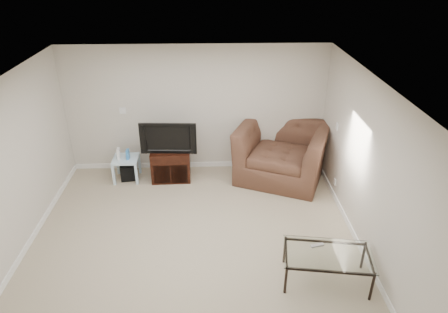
{
  "coord_description": "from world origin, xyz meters",
  "views": [
    {
      "loc": [
        0.3,
        -4.74,
        4.01
      ],
      "look_at": [
        0.5,
        1.2,
        0.9
      ],
      "focal_mm": 32.0,
      "sensor_mm": 36.0,
      "label": 1
    }
  ],
  "objects_px": {
    "television": "(169,136)",
    "subwoofer": "(129,171)",
    "coffee_table": "(326,267)",
    "tv_stand": "(171,164)",
    "recliner": "(282,144)",
    "side_table": "(127,168)"
  },
  "relations": [
    {
      "from": "side_table",
      "to": "coffee_table",
      "type": "height_order",
      "value": "side_table"
    },
    {
      "from": "television",
      "to": "coffee_table",
      "type": "xyz_separation_m",
      "value": [
        2.3,
        -2.77,
        -0.69
      ]
    },
    {
      "from": "subwoofer",
      "to": "television",
      "type": "bearing_deg",
      "value": -3.45
    },
    {
      "from": "coffee_table",
      "to": "side_table",
      "type": "bearing_deg",
      "value": 138.43
    },
    {
      "from": "tv_stand",
      "to": "coffee_table",
      "type": "height_order",
      "value": "tv_stand"
    },
    {
      "from": "television",
      "to": "coffee_table",
      "type": "relative_size",
      "value": 0.84
    },
    {
      "from": "tv_stand",
      "to": "subwoofer",
      "type": "distance_m",
      "value": 0.84
    },
    {
      "from": "side_table",
      "to": "television",
      "type": "bearing_deg",
      "value": -2.04
    },
    {
      "from": "tv_stand",
      "to": "side_table",
      "type": "xyz_separation_m",
      "value": [
        -0.86,
        0.0,
        -0.08
      ]
    },
    {
      "from": "subwoofer",
      "to": "coffee_table",
      "type": "relative_size",
      "value": 0.27
    },
    {
      "from": "tv_stand",
      "to": "television",
      "type": "relative_size",
      "value": 0.76
    },
    {
      "from": "tv_stand",
      "to": "subwoofer",
      "type": "bearing_deg",
      "value": 176.78
    },
    {
      "from": "subwoofer",
      "to": "recliner",
      "type": "bearing_deg",
      "value": -0.38
    },
    {
      "from": "side_table",
      "to": "recliner",
      "type": "bearing_deg",
      "value": 0.0
    },
    {
      "from": "tv_stand",
      "to": "coffee_table",
      "type": "relative_size",
      "value": 0.63
    },
    {
      "from": "tv_stand",
      "to": "television",
      "type": "bearing_deg",
      "value": -90.0
    },
    {
      "from": "coffee_table",
      "to": "television",
      "type": "bearing_deg",
      "value": 129.67
    },
    {
      "from": "television",
      "to": "subwoofer",
      "type": "bearing_deg",
      "value": 179.5
    },
    {
      "from": "television",
      "to": "recliner",
      "type": "relative_size",
      "value": 0.6
    },
    {
      "from": "television",
      "to": "subwoofer",
      "type": "height_order",
      "value": "television"
    },
    {
      "from": "tv_stand",
      "to": "coffee_table",
      "type": "bearing_deg",
      "value": -52.51
    },
    {
      "from": "side_table",
      "to": "coffee_table",
      "type": "relative_size",
      "value": 0.41
    }
  ]
}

